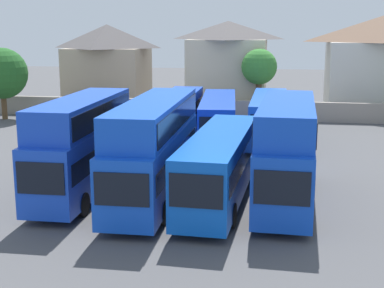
% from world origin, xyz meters
% --- Properties ---
extents(ground, '(140.00, 140.00, 0.00)m').
position_xyz_m(ground, '(0.00, 18.00, 0.00)').
color(ground, '#4C4C4F').
extents(depot_boundary_wall, '(56.00, 0.50, 1.80)m').
position_xyz_m(depot_boundary_wall, '(0.00, 24.92, 0.90)').
color(depot_boundary_wall, gray).
rests_on(depot_boundary_wall, ground).
extents(bus_1, '(2.55, 10.19, 4.99)m').
position_xyz_m(bus_1, '(-5.25, 0.29, 2.81)').
color(bus_1, blue).
rests_on(bus_1, ground).
extents(bus_2, '(2.73, 12.06, 4.95)m').
position_xyz_m(bus_2, '(-1.49, 0.33, 2.79)').
color(bus_2, blue).
rests_on(bus_2, ground).
extents(bus_3, '(3.04, 12.01, 3.41)m').
position_xyz_m(bus_3, '(1.81, 0.34, 1.95)').
color(bus_3, blue).
rests_on(bus_3, ground).
extents(bus_4, '(2.92, 10.46, 5.01)m').
position_xyz_m(bus_4, '(5.02, 0.48, 2.82)').
color(bus_4, blue).
rests_on(bus_4, ground).
extents(bus_5, '(2.64, 11.24, 3.50)m').
position_xyz_m(bus_5, '(-2.98, 15.07, 2.00)').
color(bus_5, blue).
rests_on(bus_5, ground).
extents(bus_6, '(3.45, 12.15, 3.29)m').
position_xyz_m(bus_6, '(0.13, 14.84, 1.89)').
color(bus_6, blue).
rests_on(bus_6, ground).
extents(bus_7, '(2.63, 11.40, 3.44)m').
position_xyz_m(bus_7, '(3.90, 15.22, 1.97)').
color(bus_7, blue).
rests_on(bus_7, ground).
extents(house_terrace_left, '(8.46, 7.94, 8.72)m').
position_xyz_m(house_terrace_left, '(-13.88, 32.35, 4.45)').
color(house_terrace_left, tan).
rests_on(house_terrace_left, ground).
extents(house_terrace_centre, '(8.23, 7.97, 9.06)m').
position_xyz_m(house_terrace_centre, '(-0.81, 31.99, 4.61)').
color(house_terrace_centre, beige).
rests_on(house_terrace_centre, ground).
extents(house_terrace_right, '(11.18, 7.59, 9.61)m').
position_xyz_m(house_terrace_right, '(14.65, 31.97, 4.90)').
color(house_terrace_right, silver).
rests_on(house_terrace_right, ground).
extents(tree_left_of_lot, '(3.40, 3.40, 6.46)m').
position_xyz_m(tree_left_of_lot, '(2.61, 27.42, 4.67)').
color(tree_left_of_lot, brown).
rests_on(tree_left_of_lot, ground).
extents(tree_behind_wall, '(4.72, 4.72, 6.63)m').
position_xyz_m(tree_behind_wall, '(-20.76, 21.92, 4.25)').
color(tree_behind_wall, brown).
rests_on(tree_behind_wall, ground).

